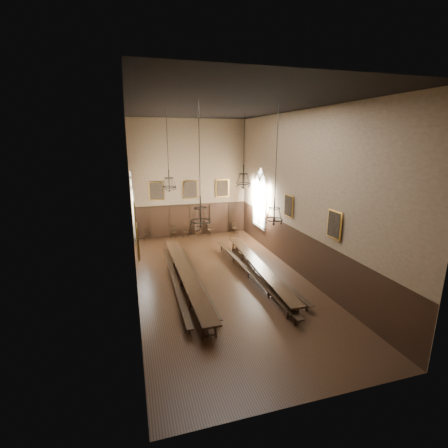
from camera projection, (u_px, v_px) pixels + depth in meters
name	position (u px, v px, depth m)	size (l,w,h in m)	color
floor	(222.00, 280.00, 17.86)	(9.00, 18.00, 0.02)	black
ceiling	(222.00, 107.00, 15.57)	(9.00, 18.00, 0.02)	black
wall_back	(190.00, 179.00, 25.07)	(9.00, 0.02, 9.00)	#7A644B
wall_front	(318.00, 259.00, 8.35)	(9.00, 0.02, 9.00)	#7A644B
wall_left	(131.00, 204.00, 15.48)	(0.02, 18.00, 9.00)	#7A644B
wall_right	(300.00, 195.00, 17.94)	(0.02, 18.00, 9.00)	#7A644B
wainscot_panelling	(222.00, 258.00, 17.54)	(9.00, 18.00, 2.50)	black
table_left	(186.00, 279.00, 16.97)	(0.89, 10.80, 0.84)	black
table_right	(258.00, 270.00, 18.11)	(1.15, 9.95, 0.77)	black
bench_left_outer	(175.00, 281.00, 17.03)	(0.44, 9.85, 0.44)	black
bench_left_inner	(197.00, 278.00, 17.41)	(0.29, 9.23, 0.42)	black
bench_right_inner	(249.00, 273.00, 17.97)	(0.73, 10.79, 0.49)	black
bench_right_outer	(264.00, 269.00, 18.58)	(0.68, 9.66, 0.43)	black
chair_0	(147.00, 236.00, 24.79)	(0.49, 0.49, 0.91)	black
chair_2	(173.00, 234.00, 25.31)	(0.52, 0.52, 1.00)	black
chair_3	(186.00, 234.00, 25.54)	(0.49, 0.49, 0.91)	black
chair_4	(198.00, 232.00, 25.89)	(0.52, 0.52, 0.92)	black
chair_5	(211.00, 231.00, 26.11)	(0.45, 0.45, 0.97)	black
chair_7	(235.00, 230.00, 26.63)	(0.47, 0.47, 0.87)	black
chandelier_back_left	(169.00, 182.00, 18.65)	(0.81, 0.81, 4.33)	black
chandelier_back_right	(243.00, 179.00, 19.10)	(0.89, 0.89, 4.21)	black
chandelier_front_left	(201.00, 214.00, 13.81)	(0.88, 0.88, 5.06)	black
chandelier_front_right	(274.00, 212.00, 15.19)	(0.84, 0.84, 5.32)	black
portrait_back_0	(156.00, 191.00, 24.45)	(1.10, 0.12, 1.40)	gold
portrait_back_1	(190.00, 190.00, 25.16)	(1.10, 0.12, 1.40)	gold
portrait_back_2	(222.00, 188.00, 25.87)	(1.10, 0.12, 1.40)	gold
portrait_left_0	(135.00, 215.00, 16.65)	(0.12, 1.00, 1.30)	gold
portrait_left_1	(137.00, 241.00, 12.48)	(0.12, 1.00, 1.30)	gold
portrait_right_0	(289.00, 206.00, 19.04)	(0.12, 1.00, 1.30)	gold
portrait_right_1	(334.00, 225.00, 14.86)	(0.12, 1.00, 1.30)	gold
window_right	(260.00, 198.00, 23.30)	(0.20, 2.20, 4.60)	white
window_left	(132.00, 205.00, 20.89)	(0.20, 2.20, 4.60)	white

